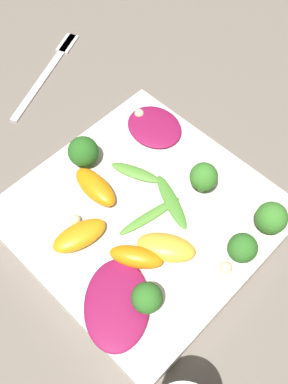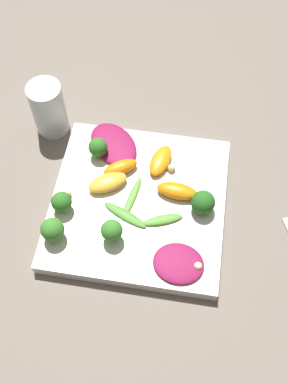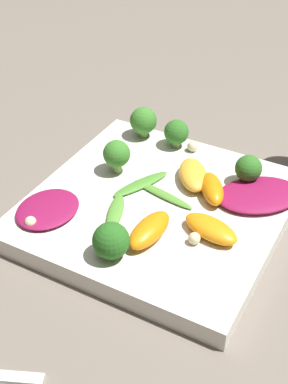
% 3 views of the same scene
% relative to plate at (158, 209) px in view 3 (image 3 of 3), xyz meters
% --- Properties ---
extents(ground_plane, '(2.40, 2.40, 0.00)m').
position_rel_plate_xyz_m(ground_plane, '(0.00, 0.00, -0.01)').
color(ground_plane, '#6B6056').
extents(plate, '(0.28, 0.28, 0.02)m').
position_rel_plate_xyz_m(plate, '(0.00, 0.00, 0.00)').
color(plate, silver).
rests_on(plate, ground_plane).
extents(radicchio_leaf_0, '(0.12, 0.12, 0.01)m').
position_rel_plate_xyz_m(radicchio_leaf_0, '(0.10, 0.06, 0.02)').
color(radicchio_leaf_0, maroon).
rests_on(radicchio_leaf_0, plate).
extents(radicchio_leaf_1, '(0.07, 0.08, 0.01)m').
position_rel_plate_xyz_m(radicchio_leaf_1, '(-0.10, -0.08, 0.02)').
color(radicchio_leaf_1, maroon).
rests_on(radicchio_leaf_1, plate).
extents(orange_segment_0, '(0.07, 0.05, 0.02)m').
position_rel_plate_xyz_m(orange_segment_0, '(0.08, -0.03, 0.02)').
color(orange_segment_0, orange).
rests_on(orange_segment_0, plate).
extents(orange_segment_1, '(0.06, 0.07, 0.02)m').
position_rel_plate_xyz_m(orange_segment_1, '(0.02, 0.05, 0.02)').
color(orange_segment_1, '#FCAD33').
rests_on(orange_segment_1, plate).
extents(orange_segment_2, '(0.05, 0.06, 0.02)m').
position_rel_plate_xyz_m(orange_segment_2, '(0.05, 0.04, 0.02)').
color(orange_segment_2, orange).
rests_on(orange_segment_2, plate).
extents(orange_segment_3, '(0.03, 0.07, 0.02)m').
position_rel_plate_xyz_m(orange_segment_3, '(0.02, -0.06, 0.02)').
color(orange_segment_3, orange).
rests_on(orange_segment_3, plate).
extents(broccoli_floret_0, '(0.03, 0.03, 0.04)m').
position_rel_plate_xyz_m(broccoli_floret_0, '(0.08, 0.08, 0.03)').
color(broccoli_floret_0, '#84AD5B').
rests_on(broccoli_floret_0, plate).
extents(broccoli_floret_1, '(0.03, 0.03, 0.04)m').
position_rel_plate_xyz_m(broccoli_floret_1, '(-0.03, 0.12, 0.03)').
color(broccoli_floret_1, '#7A9E51').
rests_on(broccoli_floret_1, plate).
extents(broccoli_floret_2, '(0.03, 0.03, 0.04)m').
position_rel_plate_xyz_m(broccoli_floret_2, '(-0.07, 0.03, 0.04)').
color(broccoli_floret_2, '#84AD5B').
rests_on(broccoli_floret_2, plate).
extents(broccoli_floret_3, '(0.04, 0.04, 0.04)m').
position_rel_plate_xyz_m(broccoli_floret_3, '(-0.00, -0.10, 0.03)').
color(broccoli_floret_3, '#7A9E51').
rests_on(broccoli_floret_3, plate).
extents(broccoli_floret_4, '(0.04, 0.04, 0.04)m').
position_rel_plate_xyz_m(broccoli_floret_4, '(-0.08, 0.12, 0.04)').
color(broccoli_floret_4, '#7A9E51').
rests_on(broccoli_floret_4, plate).
extents(arugula_sprig_0, '(0.09, 0.03, 0.00)m').
position_rel_plate_xyz_m(arugula_sprig_0, '(0.00, 0.01, 0.01)').
color(arugula_sprig_0, '#518E33').
rests_on(arugula_sprig_0, plate).
extents(arugula_sprig_1, '(0.05, 0.08, 0.01)m').
position_rel_plate_xyz_m(arugula_sprig_1, '(-0.03, 0.02, 0.01)').
color(arugula_sprig_1, '#47842D').
rests_on(arugula_sprig_1, plate).
extents(arugula_sprig_2, '(0.04, 0.07, 0.01)m').
position_rel_plate_xyz_m(arugula_sprig_2, '(-0.03, -0.04, 0.02)').
color(arugula_sprig_2, '#518E33').
rests_on(arugula_sprig_2, plate).
extents(macadamia_nut_0, '(0.01, 0.01, 0.01)m').
position_rel_plate_xyz_m(macadamia_nut_0, '(-0.01, 0.12, 0.02)').
color(macadamia_nut_0, beige).
rests_on(macadamia_nut_0, plate).
extents(macadamia_nut_1, '(0.01, 0.01, 0.01)m').
position_rel_plate_xyz_m(macadamia_nut_1, '(-0.10, -0.11, 0.02)').
color(macadamia_nut_1, beige).
rests_on(macadamia_nut_1, plate).
extents(macadamia_nut_2, '(0.01, 0.01, 0.01)m').
position_rel_plate_xyz_m(macadamia_nut_2, '(0.07, -0.05, 0.02)').
color(macadamia_nut_2, beige).
rests_on(macadamia_nut_2, plate).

